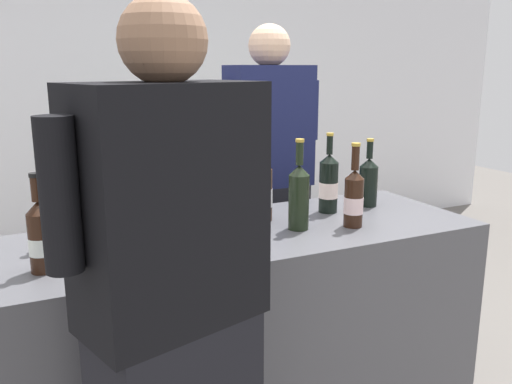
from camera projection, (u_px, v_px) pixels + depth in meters
wall_back at (114, 86)px, 4.24m from camera, size 8.00×0.10×2.80m
counter at (251, 340)px, 2.17m from camera, size 1.82×0.67×0.93m
wine_bottle_0 at (60, 212)px, 1.86m from camera, size 0.08×0.08×0.33m
wine_bottle_1 at (329, 184)px, 2.30m from camera, size 0.08×0.08×0.35m
wine_bottle_2 at (191, 203)px, 1.98m from camera, size 0.07×0.07×0.35m
wine_bottle_3 at (368, 181)px, 2.40m from camera, size 0.08×0.08×0.31m
wine_bottle_4 at (299, 195)px, 2.05m from camera, size 0.08×0.08×0.35m
wine_bottle_5 at (262, 191)px, 2.17m from camera, size 0.08×0.08×0.33m
wine_bottle_6 at (41, 236)px, 1.62m from camera, size 0.08×0.08×0.31m
wine_bottle_7 at (228, 196)px, 2.07m from camera, size 0.08×0.08×0.36m
wine_bottle_8 at (354, 198)px, 2.09m from camera, size 0.08×0.08×0.33m
wine_glass at (251, 202)px, 1.95m from camera, size 0.08×0.08×0.20m
person_server at (268, 199)px, 2.84m from camera, size 0.58×0.24×1.76m
person_guest at (175, 355)px, 1.36m from camera, size 0.58×0.35×1.71m
potted_shrub at (219, 185)px, 3.52m from camera, size 0.63×0.54×1.21m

